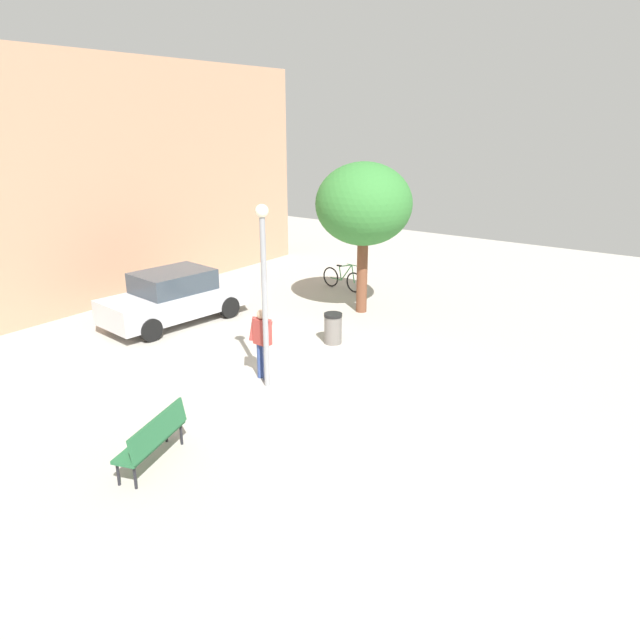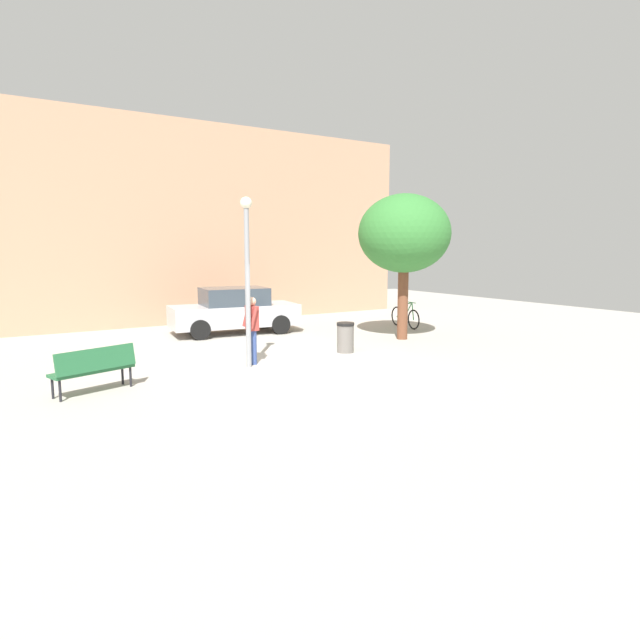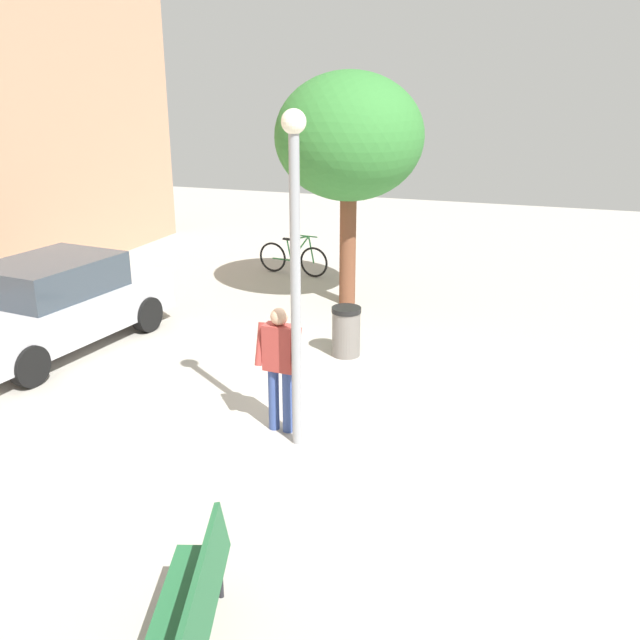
{
  "view_description": "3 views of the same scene",
  "coord_description": "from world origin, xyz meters",
  "views": [
    {
      "loc": [
        -10.34,
        -7.8,
        5.67
      ],
      "look_at": [
        0.05,
        -0.28,
        1.27
      ],
      "focal_mm": 32.94,
      "sensor_mm": 36.0,
      "label": 1
    },
    {
      "loc": [
        -6.43,
        -11.34,
        2.85
      ],
      "look_at": [
        0.44,
        -0.22,
        1.08
      ],
      "focal_mm": 29.64,
      "sensor_mm": 36.0,
      "label": 2
    },
    {
      "loc": [
        -8.66,
        -2.69,
        4.33
      ],
      "look_at": [
        0.41,
        0.5,
        1.04
      ],
      "focal_mm": 39.41,
      "sensor_mm": 36.0,
      "label": 3
    }
  ],
  "objects": [
    {
      "name": "person_by_lamppost",
      "position": [
        -1.08,
        0.52,
        0.97
      ],
      "size": [
        0.3,
        0.6,
        1.67
      ],
      "color": "#334784",
      "rests_on": "ground_plane"
    },
    {
      "name": "ground_plane",
      "position": [
        0.0,
        0.0,
        0.0
      ],
      "size": [
        36.0,
        36.0,
        0.0
      ],
      "primitive_type": "plane",
      "color": "#A8A399"
    },
    {
      "name": "parked_car_silver",
      "position": [
        0.41,
        5.22,
        0.77
      ],
      "size": [
        4.36,
        2.18,
        1.55
      ],
      "color": "#B7B7BC",
      "rests_on": "ground_plane"
    },
    {
      "name": "trash_bin",
      "position": [
        1.72,
        0.51,
        0.42
      ],
      "size": [
        0.49,
        0.49,
        0.83
      ],
      "color": "#66605B",
      "rests_on": "ground_plane"
    },
    {
      "name": "lamppost",
      "position": [
        -1.32,
        0.2,
        2.46
      ],
      "size": [
        0.28,
        0.28,
        4.04
      ],
      "color": "gray",
      "rests_on": "ground_plane"
    },
    {
      "name": "park_bench",
      "position": [
        -4.87,
        -0.33,
        0.55
      ],
      "size": [
        1.67,
        0.95,
        0.92
      ],
      "color": "#236038",
      "rests_on": "ground_plane"
    },
    {
      "name": "bicycle_green",
      "position": [
        6.21,
        3.22,
        0.38
      ],
      "size": [
        0.29,
        1.8,
        0.97
      ],
      "color": "black",
      "rests_on": "ground_plane"
    },
    {
      "name": "plaza_tree",
      "position": [
        4.49,
        1.35,
        3.29
      ],
      "size": [
        2.85,
        2.85,
        4.53
      ],
      "color": "brown",
      "rests_on": "ground_plane"
    }
  ]
}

